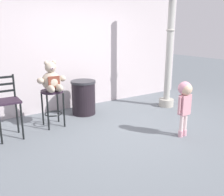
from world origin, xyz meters
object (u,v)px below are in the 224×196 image
bar_stool_with_teddy (53,100)px  trash_bin (84,97)px  child_walking (185,97)px  bar_chair_empty (7,104)px  teddy_bear (52,80)px  lamppost (169,54)px

bar_stool_with_teddy → trash_bin: trash_bin is taller
child_walking → trash_bin: 2.27m
bar_stool_with_teddy → child_walking: 2.44m
child_walking → bar_chair_empty: bearing=-27.9°
trash_bin → bar_chair_empty: size_ratio=0.69×
trash_bin → teddy_bear: bearing=-156.1°
lamppost → bar_chair_empty: bearing=178.0°
teddy_bear → lamppost: 2.83m
bar_stool_with_teddy → bar_chair_empty: 0.85m
teddy_bear → lamppost: bearing=-4.4°
lamppost → teddy_bear: bearing=175.6°
teddy_bear → bar_chair_empty: size_ratio=0.52×
child_walking → lamppost: 1.90m
bar_stool_with_teddy → bar_chair_empty: bearing=-172.0°
bar_chair_empty → trash_bin: bearing=15.3°
lamppost → bar_chair_empty: size_ratio=2.90×
lamppost → trash_bin: bearing=163.4°
child_walking → lamppost: bearing=-122.1°
teddy_bear → bar_chair_empty: 0.90m
child_walking → trash_bin: size_ratio=1.31×
bar_stool_with_teddy → teddy_bear: size_ratio=1.28×
teddy_bear → child_walking: 2.42m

